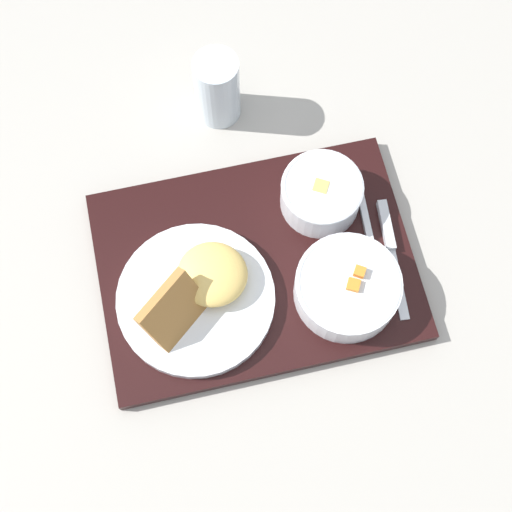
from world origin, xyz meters
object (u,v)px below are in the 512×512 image
(plate_main, at_px, (198,294))
(knife, at_px, (389,239))
(bowl_soup, at_px, (321,193))
(bowl_salad, at_px, (347,287))
(glass_water, at_px, (218,91))
(spoon, at_px, (376,262))

(plate_main, distance_m, knife, 0.27)
(bowl_soup, bearing_deg, bowl_salad, 83.15)
(bowl_soup, xyz_separation_m, knife, (-0.07, 0.09, -0.02))
(bowl_salad, height_order, bowl_soup, bowl_salad)
(glass_water, bearing_deg, bowl_soup, 112.60)
(spoon, xyz_separation_m, glass_water, (0.12, -0.31, 0.03))
(knife, height_order, glass_water, glass_water)
(plate_main, xyz_separation_m, glass_water, (-0.12, -0.27, 0.02))
(glass_water, bearing_deg, plate_main, 66.55)
(bowl_salad, distance_m, spoon, 0.06)
(knife, bearing_deg, bowl_soup, -129.50)
(bowl_soup, relative_size, knife, 0.66)
(bowl_soup, xyz_separation_m, plate_main, (0.20, 0.08, -0.01))
(bowl_soup, distance_m, plate_main, 0.22)
(plate_main, height_order, knife, plate_main)
(knife, xyz_separation_m, spoon, (0.03, 0.02, 0.00))
(glass_water, bearing_deg, spoon, 111.35)
(plate_main, distance_m, spoon, 0.24)
(spoon, bearing_deg, knife, 140.50)
(bowl_salad, distance_m, glass_water, 0.34)
(bowl_salad, height_order, plate_main, plate_main)
(bowl_salad, relative_size, glass_water, 1.18)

